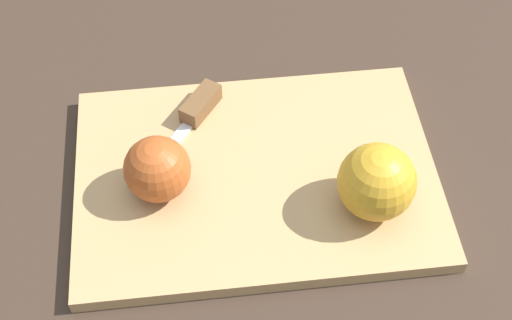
{
  "coord_description": "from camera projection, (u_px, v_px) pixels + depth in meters",
  "views": [
    {
      "loc": [
        0.05,
        0.46,
        0.64
      ],
      "look_at": [
        0.0,
        0.0,
        0.04
      ],
      "focal_mm": 50.0,
      "sensor_mm": 36.0,
      "label": 1
    }
  ],
  "objects": [
    {
      "name": "apple_half_left",
      "position": [
        377.0,
        182.0,
        0.71
      ],
      "size": [
        0.08,
        0.08,
        0.08
      ],
      "rotation": [
        0.0,
        0.0,
        0.5
      ],
      "color": "gold",
      "rests_on": "cutting_board"
    },
    {
      "name": "apple_half_right",
      "position": [
        157.0,
        169.0,
        0.73
      ],
      "size": [
        0.07,
        0.07,
        0.07
      ],
      "rotation": [
        0.0,
        0.0,
        4.85
      ],
      "color": "#AD4C1E",
      "rests_on": "cutting_board"
    },
    {
      "name": "knife",
      "position": [
        197.0,
        109.0,
        0.81
      ],
      "size": [
        0.1,
        0.13,
        0.02
      ],
      "rotation": [
        0.0,
        0.0,
        0.94
      ],
      "color": "silver",
      "rests_on": "cutting_board"
    },
    {
      "name": "cutting_board",
      "position": [
        256.0,
        176.0,
        0.78
      ],
      "size": [
        0.39,
        0.28,
        0.02
      ],
      "color": "tan",
      "rests_on": "ground_plane"
    },
    {
      "name": "ground_plane",
      "position": [
        256.0,
        181.0,
        0.78
      ],
      "size": [
        4.0,
        4.0,
        0.0
      ],
      "primitive_type": "plane",
      "color": "#38281E"
    }
  ]
}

